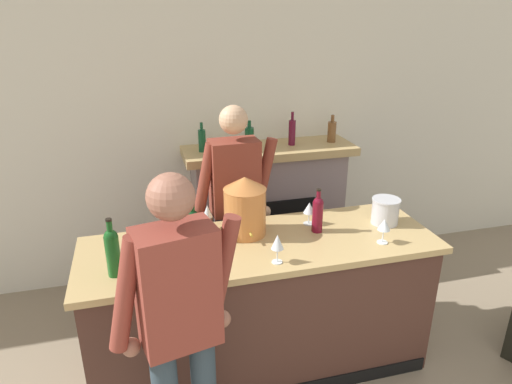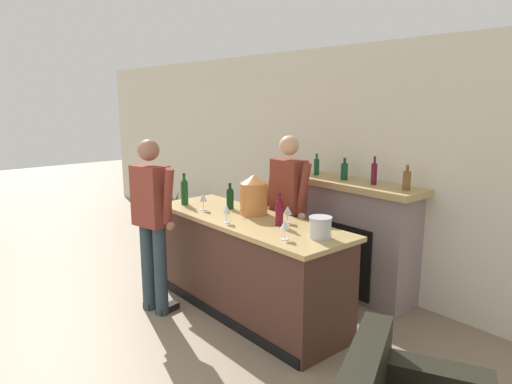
{
  "view_description": "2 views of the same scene",
  "coord_description": "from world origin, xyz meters",
  "px_view_note": "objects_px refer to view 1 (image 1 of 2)",
  "views": [
    {
      "loc": [
        -0.51,
        0.07,
        2.4
      ],
      "look_at": [
        0.26,
        2.96,
        1.21
      ],
      "focal_mm": 32.0,
      "sensor_mm": 36.0,
      "label": 1
    },
    {
      "loc": [
        3.61,
        -0.15,
        2.16
      ],
      "look_at": [
        0.13,
        2.78,
        1.22
      ],
      "focal_mm": 32.0,
      "sensor_mm": 36.0,
      "label": 2
    }
  ],
  "objects_px": {
    "wine_bottle_riesling_slim": "(113,250)",
    "wine_glass_mid_counter": "(309,209)",
    "wine_bottle_merlot_tall": "(193,225)",
    "fireplace_stone": "(268,210)",
    "copper_dispenser": "(245,206)",
    "person_bartender": "(235,208)",
    "ice_bucket_steel": "(385,211)",
    "wine_glass_by_dispenser": "(177,245)",
    "wine_glass_front_left": "(384,226)",
    "wine_bottle_chardonnay_pale": "(318,213)",
    "person_customer": "(180,329)",
    "wine_glass_front_right": "(208,212)",
    "wine_glass_near_bucket": "(277,243)"
  },
  "relations": [
    {
      "from": "wine_bottle_merlot_tall",
      "to": "wine_glass_mid_counter",
      "type": "relative_size",
      "value": 1.69
    },
    {
      "from": "ice_bucket_steel",
      "to": "wine_bottle_chardonnay_pale",
      "type": "distance_m",
      "value": 0.51
    },
    {
      "from": "fireplace_stone",
      "to": "wine_glass_front_right",
      "type": "bearing_deg",
      "value": -127.15
    },
    {
      "from": "wine_bottle_chardonnay_pale",
      "to": "wine_glass_mid_counter",
      "type": "distance_m",
      "value": 0.12
    },
    {
      "from": "fireplace_stone",
      "to": "wine_bottle_merlot_tall",
      "type": "relative_size",
      "value": 5.67
    },
    {
      "from": "person_bartender",
      "to": "ice_bucket_steel",
      "type": "height_order",
      "value": "person_bartender"
    },
    {
      "from": "person_bartender",
      "to": "wine_bottle_riesling_slim",
      "type": "bearing_deg",
      "value": -138.72
    },
    {
      "from": "wine_bottle_riesling_slim",
      "to": "wine_glass_mid_counter",
      "type": "distance_m",
      "value": 1.35
    },
    {
      "from": "fireplace_stone",
      "to": "wine_glass_front_right",
      "type": "distance_m",
      "value": 1.27
    },
    {
      "from": "person_bartender",
      "to": "wine_glass_mid_counter",
      "type": "bearing_deg",
      "value": -44.33
    },
    {
      "from": "fireplace_stone",
      "to": "ice_bucket_steel",
      "type": "bearing_deg",
      "value": -66.31
    },
    {
      "from": "person_bartender",
      "to": "ice_bucket_steel",
      "type": "bearing_deg",
      "value": -29.79
    },
    {
      "from": "person_customer",
      "to": "wine_glass_front_right",
      "type": "xyz_separation_m",
      "value": [
        0.3,
        1.01,
        0.13
      ]
    },
    {
      "from": "wine_bottle_chardonnay_pale",
      "to": "wine_bottle_riesling_slim",
      "type": "bearing_deg",
      "value": -170.67
    },
    {
      "from": "person_bartender",
      "to": "wine_bottle_merlot_tall",
      "type": "height_order",
      "value": "person_bartender"
    },
    {
      "from": "wine_bottle_riesling_slim",
      "to": "wine_bottle_chardonnay_pale",
      "type": "distance_m",
      "value": 1.34
    },
    {
      "from": "wine_glass_by_dispenser",
      "to": "wine_bottle_chardonnay_pale",
      "type": "bearing_deg",
      "value": 12.08
    },
    {
      "from": "wine_glass_front_left",
      "to": "ice_bucket_steel",
      "type": "bearing_deg",
      "value": 58.35
    },
    {
      "from": "person_bartender",
      "to": "wine_glass_front_left",
      "type": "distance_m",
      "value": 1.15
    },
    {
      "from": "ice_bucket_steel",
      "to": "wine_glass_front_right",
      "type": "relative_size",
      "value": 1.12
    },
    {
      "from": "wine_glass_by_dispenser",
      "to": "wine_glass_front_left",
      "type": "bearing_deg",
      "value": -2.58
    },
    {
      "from": "wine_glass_near_bucket",
      "to": "wine_glass_by_dispenser",
      "type": "bearing_deg",
      "value": 168.29
    },
    {
      "from": "wine_bottle_chardonnay_pale",
      "to": "wine_glass_near_bucket",
      "type": "xyz_separation_m",
      "value": [
        -0.39,
        -0.32,
        -0.01
      ]
    },
    {
      "from": "wine_bottle_riesling_slim",
      "to": "person_customer",
      "type": "bearing_deg",
      "value": -61.59
    },
    {
      "from": "ice_bucket_steel",
      "to": "copper_dispenser",
      "type": "bearing_deg",
      "value": 174.6
    },
    {
      "from": "wine_bottle_chardonnay_pale",
      "to": "person_bartender",
      "type": "bearing_deg",
      "value": 129.4
    },
    {
      "from": "person_customer",
      "to": "wine_bottle_chardonnay_pale",
      "type": "height_order",
      "value": "person_customer"
    },
    {
      "from": "wine_glass_mid_counter",
      "to": "wine_glass_front_left",
      "type": "distance_m",
      "value": 0.53
    },
    {
      "from": "fireplace_stone",
      "to": "wine_glass_mid_counter",
      "type": "bearing_deg",
      "value": -90.62
    },
    {
      "from": "wine_bottle_merlot_tall",
      "to": "wine_bottle_chardonnay_pale",
      "type": "bearing_deg",
      "value": -3.6
    },
    {
      "from": "copper_dispenser",
      "to": "wine_bottle_merlot_tall",
      "type": "bearing_deg",
      "value": -173.71
    },
    {
      "from": "person_bartender",
      "to": "wine_glass_by_dispenser",
      "type": "relative_size",
      "value": 9.42
    },
    {
      "from": "wine_bottle_chardonnay_pale",
      "to": "copper_dispenser",
      "type": "bearing_deg",
      "value": 169.27
    },
    {
      "from": "wine_bottle_riesling_slim",
      "to": "wine_glass_front_right",
      "type": "height_order",
      "value": "wine_bottle_riesling_slim"
    },
    {
      "from": "copper_dispenser",
      "to": "ice_bucket_steel",
      "type": "xyz_separation_m",
      "value": [
        0.99,
        -0.09,
        -0.11
      ]
    },
    {
      "from": "person_bartender",
      "to": "wine_glass_front_left",
      "type": "height_order",
      "value": "person_bartender"
    },
    {
      "from": "fireplace_stone",
      "to": "wine_bottle_riesling_slim",
      "type": "height_order",
      "value": "fireplace_stone"
    },
    {
      "from": "person_bartender",
      "to": "wine_bottle_chardonnay_pale",
      "type": "xyz_separation_m",
      "value": [
        0.45,
        -0.55,
        0.15
      ]
    },
    {
      "from": "wine_bottle_chardonnay_pale",
      "to": "wine_glass_front_right",
      "type": "xyz_separation_m",
      "value": [
        -0.71,
        0.23,
        -0.01
      ]
    },
    {
      "from": "person_customer",
      "to": "wine_glass_by_dispenser",
      "type": "xyz_separation_m",
      "value": [
        0.05,
        0.58,
        0.14
      ]
    },
    {
      "from": "wine_glass_by_dispenser",
      "to": "fireplace_stone",
      "type": "bearing_deg",
      "value": 55.01
    },
    {
      "from": "ice_bucket_steel",
      "to": "wine_glass_front_left",
      "type": "bearing_deg",
      "value": -121.65
    },
    {
      "from": "person_bartender",
      "to": "wine_bottle_riesling_slim",
      "type": "xyz_separation_m",
      "value": [
        -0.87,
        -0.76,
        0.17
      ]
    },
    {
      "from": "person_customer",
      "to": "wine_glass_near_bucket",
      "type": "distance_m",
      "value": 0.79
    },
    {
      "from": "copper_dispenser",
      "to": "wine_glass_near_bucket",
      "type": "distance_m",
      "value": 0.43
    },
    {
      "from": "wine_bottle_riesling_slim",
      "to": "wine_glass_near_bucket",
      "type": "bearing_deg",
      "value": -6.61
    },
    {
      "from": "wine_glass_near_bucket",
      "to": "fireplace_stone",
      "type": "bearing_deg",
      "value": 75.52
    },
    {
      "from": "copper_dispenser",
      "to": "wine_bottle_riesling_slim",
      "type": "bearing_deg",
      "value": -159.83
    },
    {
      "from": "wine_glass_near_bucket",
      "to": "wine_glass_front_right",
      "type": "bearing_deg",
      "value": 120.49
    },
    {
      "from": "wine_glass_by_dispenser",
      "to": "wine_bottle_merlot_tall",
      "type": "bearing_deg",
      "value": 63.53
    }
  ]
}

